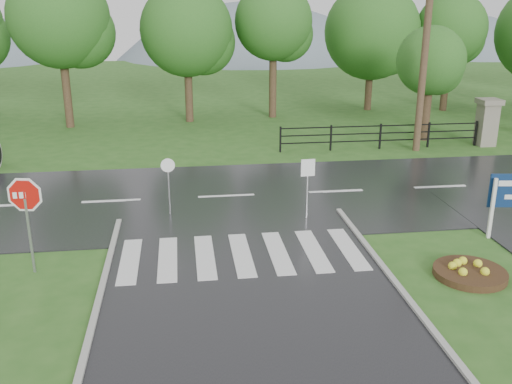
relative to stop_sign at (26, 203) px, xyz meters
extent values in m
plane|color=#2D5C1E|center=(5.39, -4.78, -1.88)|extent=(120.00, 120.00, 0.00)
cube|color=black|center=(5.39, 5.22, -1.88)|extent=(90.00, 8.00, 0.04)
cube|color=silver|center=(2.39, 0.22, -1.82)|extent=(0.50, 2.80, 0.02)
cube|color=silver|center=(3.39, 0.22, -1.82)|extent=(0.50, 2.80, 0.02)
cube|color=silver|center=(4.39, 0.22, -1.82)|extent=(0.50, 2.80, 0.02)
cube|color=silver|center=(5.39, 0.22, -1.82)|extent=(0.50, 2.80, 0.02)
cube|color=silver|center=(6.39, 0.22, -1.82)|extent=(0.50, 2.80, 0.02)
cube|color=silver|center=(7.39, 0.22, -1.82)|extent=(0.50, 2.80, 0.02)
cube|color=silver|center=(8.39, 0.22, -1.82)|extent=(0.50, 2.80, 0.02)
cube|color=gray|center=(18.39, 11.22, -0.88)|extent=(0.80, 0.80, 2.00)
cube|color=#6B6659|center=(18.39, 11.22, 0.24)|extent=(1.00, 1.00, 0.24)
cube|color=black|center=(13.14, 11.22, -1.48)|extent=(9.50, 0.05, 0.05)
cube|color=black|center=(13.14, 11.22, -1.13)|extent=(9.50, 0.05, 0.05)
cube|color=black|center=(13.14, 11.22, -0.78)|extent=(9.50, 0.05, 0.05)
cube|color=black|center=(8.39, 11.22, -1.28)|extent=(0.08, 0.08, 1.20)
cube|color=black|center=(17.89, 11.22, -1.28)|extent=(0.08, 0.08, 1.20)
sphere|color=slate|center=(13.39, 60.22, -19.16)|extent=(48.00, 48.00, 48.00)
sphere|color=slate|center=(41.39, 60.22, -14.84)|extent=(36.00, 36.00, 36.00)
cube|color=#939399|center=(0.00, 0.00, -0.88)|extent=(0.06, 0.06, 2.00)
cylinder|color=white|center=(0.00, 0.01, 0.22)|extent=(1.18, 0.24, 1.20)
cylinder|color=#B8110C|center=(0.00, 0.00, 0.22)|extent=(1.03, 0.22, 1.04)
cube|color=silver|center=(12.73, 0.53, -0.96)|extent=(0.10, 0.10, 1.83)
cylinder|color=#332111|center=(10.98, -1.73, -1.79)|extent=(1.82, 1.82, 0.18)
cube|color=#939399|center=(7.74, 2.70, -0.94)|extent=(0.04, 0.04, 1.88)
cube|color=white|center=(7.74, 2.68, -0.15)|extent=(0.44, 0.04, 0.54)
cylinder|color=#939399|center=(3.43, 3.64, -0.98)|extent=(0.05, 0.05, 1.79)
cylinder|color=white|center=(3.43, 3.62, -0.18)|extent=(0.45, 0.05, 0.45)
cylinder|color=#473523|center=(14.73, 10.72, 2.91)|extent=(0.32, 0.32, 9.57)
cylinder|color=#3D2B1C|center=(15.96, 12.72, -0.25)|extent=(0.48, 0.48, 3.25)
sphere|color=#245B1C|center=(15.96, 12.72, 2.02)|extent=(3.30, 3.30, 3.30)
camera|label=1|loc=(3.88, -13.90, 4.75)|focal=40.00mm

